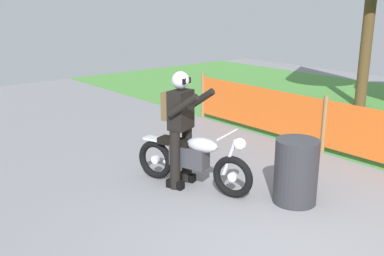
% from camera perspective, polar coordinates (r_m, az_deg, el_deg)
% --- Properties ---
extents(ground, '(24.00, 24.00, 0.02)m').
position_cam_1_polar(ground, '(5.15, 12.35, -15.04)').
color(ground, gray).
extents(motorcycle_lead, '(1.85, 0.80, 0.91)m').
position_cam_1_polar(motorcycle_lead, '(6.34, 0.11, -4.01)').
color(motorcycle_lead, black).
rests_on(motorcycle_lead, ground).
extents(rider_lead, '(0.77, 0.66, 1.69)m').
position_cam_1_polar(rider_lead, '(6.29, -1.52, 0.71)').
color(rider_lead, black).
rests_on(rider_lead, ground).
extents(spare_drum, '(0.58, 0.58, 0.88)m').
position_cam_1_polar(spare_drum, '(6.04, 13.32, -5.50)').
color(spare_drum, '#2D2D33').
rests_on(spare_drum, ground).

